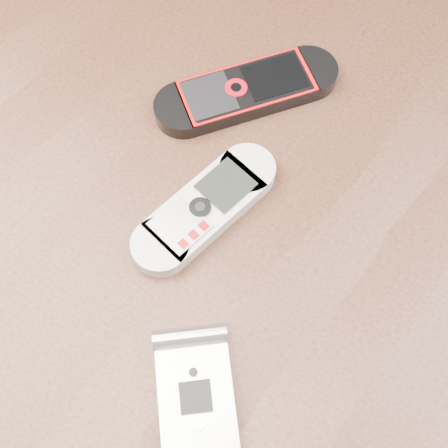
# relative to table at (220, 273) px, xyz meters

# --- Properties ---
(ground) EXTENTS (4.00, 4.00, 0.00)m
(ground) POSITION_rel_table_xyz_m (0.00, 0.00, -0.64)
(ground) COLOR #472B19
(ground) RESTS_ON ground
(table) EXTENTS (1.20, 0.80, 0.75)m
(table) POSITION_rel_table_xyz_m (0.00, 0.00, 0.00)
(table) COLOR black
(table) RESTS_ON ground
(nokia_white) EXTENTS (0.07, 0.15, 0.02)m
(nokia_white) POSITION_rel_table_xyz_m (-0.02, 0.00, 0.11)
(nokia_white) COLOR beige
(nokia_white) RESTS_ON table
(nokia_black_red) EXTENTS (0.14, 0.17, 0.02)m
(nokia_black_red) POSITION_rel_table_xyz_m (-0.06, 0.12, 0.11)
(nokia_black_red) COLOR black
(nokia_black_red) RESTS_ON table
(motorola_razr) EXTENTS (0.11, 0.11, 0.02)m
(motorola_razr) POSITION_rel_table_xyz_m (0.07, -0.12, 0.11)
(motorola_razr) COLOR silver
(motorola_razr) RESTS_ON table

